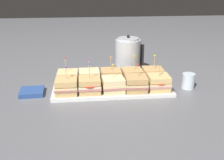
# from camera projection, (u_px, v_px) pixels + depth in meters

# --- Properties ---
(ground_plane) EXTENTS (6.00, 6.00, 0.00)m
(ground_plane) POSITION_uv_depth(u_px,v_px,m) (112.00, 90.00, 1.58)
(ground_plane) COLOR slate
(serving_platter) EXTENTS (0.66, 0.28, 0.02)m
(serving_platter) POSITION_uv_depth(u_px,v_px,m) (112.00, 89.00, 1.58)
(serving_platter) COLOR silver
(serving_platter) RESTS_ON ground_plane
(sandwich_front_far_left) EXTENTS (0.12, 0.12, 0.15)m
(sandwich_front_far_left) POSITION_uv_depth(u_px,v_px,m) (66.00, 86.00, 1.47)
(sandwich_front_far_left) COLOR tan
(sandwich_front_far_left) RESTS_ON serving_platter
(sandwich_front_left) EXTENTS (0.12, 0.13, 0.16)m
(sandwich_front_left) POSITION_uv_depth(u_px,v_px,m) (90.00, 85.00, 1.49)
(sandwich_front_left) COLOR tan
(sandwich_front_left) RESTS_ON serving_platter
(sandwich_front_center) EXTENTS (0.13, 0.13, 0.15)m
(sandwich_front_center) POSITION_uv_depth(u_px,v_px,m) (113.00, 85.00, 1.50)
(sandwich_front_center) COLOR beige
(sandwich_front_center) RESTS_ON serving_platter
(sandwich_front_right) EXTENTS (0.12, 0.12, 0.15)m
(sandwich_front_right) POSITION_uv_depth(u_px,v_px,m) (136.00, 84.00, 1.51)
(sandwich_front_right) COLOR tan
(sandwich_front_right) RESTS_ON serving_platter
(sandwich_front_far_right) EXTENTS (0.12, 0.12, 0.15)m
(sandwich_front_far_right) POSITION_uv_depth(u_px,v_px,m) (159.00, 83.00, 1.53)
(sandwich_front_far_right) COLOR tan
(sandwich_front_far_right) RESTS_ON serving_platter
(sandwich_back_far_left) EXTENTS (0.12, 0.12, 0.16)m
(sandwich_back_far_left) POSITION_uv_depth(u_px,v_px,m) (68.00, 78.00, 1.59)
(sandwich_back_far_left) COLOR #DBB77A
(sandwich_back_far_left) RESTS_ON serving_platter
(sandwich_back_left) EXTENTS (0.12, 0.12, 0.15)m
(sandwich_back_left) POSITION_uv_depth(u_px,v_px,m) (89.00, 77.00, 1.61)
(sandwich_back_left) COLOR beige
(sandwich_back_left) RESTS_ON serving_platter
(sandwich_back_center) EXTENTS (0.12, 0.12, 0.16)m
(sandwich_back_center) POSITION_uv_depth(u_px,v_px,m) (111.00, 77.00, 1.62)
(sandwich_back_center) COLOR tan
(sandwich_back_center) RESTS_ON serving_platter
(sandwich_back_right) EXTENTS (0.12, 0.12, 0.16)m
(sandwich_back_right) POSITION_uv_depth(u_px,v_px,m) (132.00, 76.00, 1.63)
(sandwich_back_right) COLOR tan
(sandwich_back_right) RESTS_ON serving_platter
(sandwich_back_far_right) EXTENTS (0.12, 0.12, 0.16)m
(sandwich_back_far_right) POSITION_uv_depth(u_px,v_px,m) (153.00, 75.00, 1.64)
(sandwich_back_far_right) COLOR tan
(sandwich_back_far_right) RESTS_ON serving_platter
(kettle_steel) EXTENTS (0.18, 0.16, 0.26)m
(kettle_steel) POSITION_uv_depth(u_px,v_px,m) (128.00, 56.00, 1.81)
(kettle_steel) COLOR #B7BABF
(kettle_steel) RESTS_ON ground_plane
(drinking_glass) EXTENTS (0.07, 0.07, 0.09)m
(drinking_glass) POSITION_uv_depth(u_px,v_px,m) (188.00, 81.00, 1.59)
(drinking_glass) COLOR silver
(drinking_glass) RESTS_ON ground_plane
(napkin_stack) EXTENTS (0.13, 0.13, 0.02)m
(napkin_stack) POSITION_uv_depth(u_px,v_px,m) (32.00, 92.00, 1.52)
(napkin_stack) COLOR navy
(napkin_stack) RESTS_ON ground_plane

